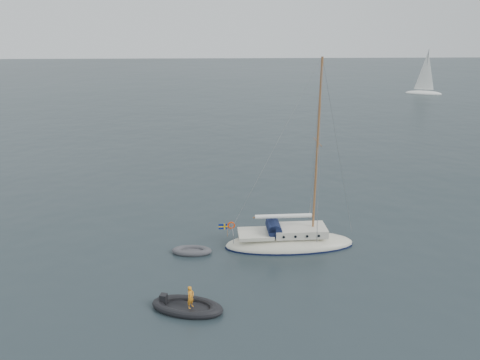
{
  "coord_description": "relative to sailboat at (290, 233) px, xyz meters",
  "views": [
    {
      "loc": [
        -2.63,
        -27.37,
        14.11
      ],
      "look_at": [
        -1.54,
        0.0,
        4.59
      ],
      "focal_mm": 35.0,
      "sensor_mm": 36.0,
      "label": 1
    }
  ],
  "objects": [
    {
      "name": "dinghy",
      "position": [
        -6.33,
        -0.73,
        -0.79
      ],
      "size": [
        2.54,
        1.15,
        0.36
      ],
      "rotation": [
        0.0,
        0.0,
        -0.06
      ],
      "color": "#4C4B50",
      "rests_on": "ground"
    },
    {
      "name": "sailboat",
      "position": [
        0.0,
        0.0,
        0.0
      ],
      "size": [
        8.83,
        2.65,
        12.58
      ],
      "rotation": [
        0.0,
        0.0,
        0.03
      ],
      "color": "beige",
      "rests_on": "ground"
    },
    {
      "name": "ground",
      "position": [
        -1.7,
        0.08,
        -0.95
      ],
      "size": [
        300.0,
        300.0,
        0.0
      ],
      "primitive_type": "plane",
      "color": "black",
      "rests_on": "ground"
    },
    {
      "name": "distant_yacht_b",
      "position": [
        35.3,
        63.39,
        2.88
      ],
      "size": [
        6.77,
        3.61,
        8.96
      ],
      "rotation": [
        0.0,
        0.0,
        -0.35
      ],
      "color": "white",
      "rests_on": "ground"
    },
    {
      "name": "rib",
      "position": [
        -6.22,
        -6.85,
        -0.73
      ],
      "size": [
        3.78,
        1.72,
        1.42
      ],
      "rotation": [
        0.0,
        0.0,
        -0.26
      ],
      "color": "black",
      "rests_on": "ground"
    }
  ]
}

